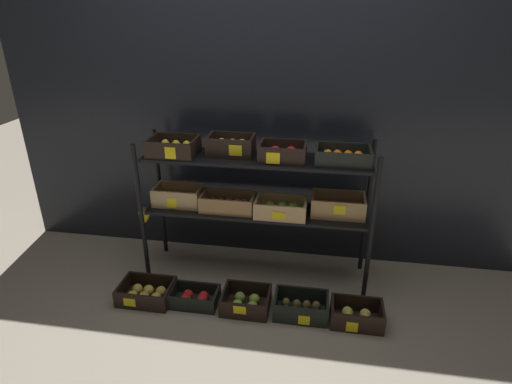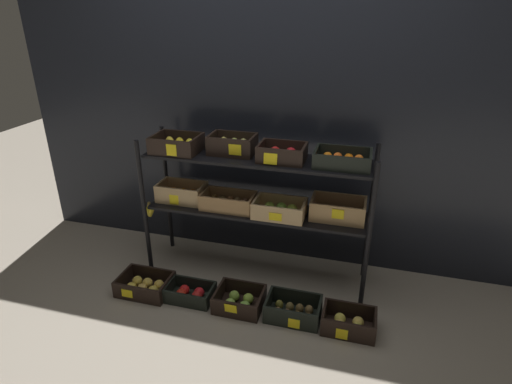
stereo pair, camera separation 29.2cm
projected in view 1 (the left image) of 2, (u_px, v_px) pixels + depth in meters
name	position (u px, v px, depth m)	size (l,w,h in m)	color
ground_plane	(256.00, 272.00, 3.20)	(10.00, 10.00, 0.00)	gray
storefront_wall	(264.00, 113.00, 3.08)	(3.98, 0.12, 2.28)	black
display_rack	(253.00, 184.00, 2.90)	(1.69, 0.40, 1.06)	black
crate_ground_apple_gold	(147.00, 293.00, 2.89)	(0.36, 0.26, 0.12)	black
crate_ground_apple_red	(195.00, 298.00, 2.85)	(0.33, 0.20, 0.11)	black
crate_ground_apple_green	(246.00, 302.00, 2.80)	(0.32, 0.27, 0.13)	black
crate_ground_kiwi	(301.00, 308.00, 2.75)	(0.35, 0.24, 0.13)	black
crate_ground_rightmost_apple_gold	(357.00, 316.00, 2.67)	(0.33, 0.22, 0.13)	black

